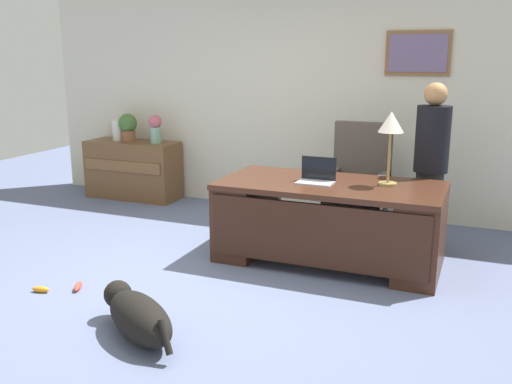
% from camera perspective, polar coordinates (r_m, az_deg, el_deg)
% --- Properties ---
extents(ground_plane, '(12.00, 12.00, 0.00)m').
position_cam_1_polar(ground_plane, '(4.82, -5.03, -9.13)').
color(ground_plane, slate).
extents(back_wall, '(7.00, 0.16, 2.70)m').
position_cam_1_polar(back_wall, '(6.87, 4.89, 9.38)').
color(back_wall, beige).
rests_on(back_wall, ground_plane).
extents(desk, '(1.99, 0.98, 0.74)m').
position_cam_1_polar(desk, '(5.20, 7.29, -2.72)').
color(desk, '#422316').
rests_on(desk, ground_plane).
extents(credenza, '(1.23, 0.50, 0.75)m').
position_cam_1_polar(credenza, '(7.68, -12.22, 2.21)').
color(credenza, brown).
rests_on(credenza, ground_plane).
extents(armchair, '(0.60, 0.59, 1.17)m').
position_cam_1_polar(armchair, '(6.04, 10.23, 0.53)').
color(armchair, '#564C47').
rests_on(armchair, ground_plane).
extents(person_standing, '(0.32, 0.32, 1.61)m').
position_cam_1_polar(person_standing, '(5.66, 17.12, 2.52)').
color(person_standing, '#262323').
rests_on(person_standing, ground_plane).
extents(dog_lying, '(0.81, 0.64, 0.30)m').
position_cam_1_polar(dog_lying, '(3.99, -11.81, -12.04)').
color(dog_lying, black).
rests_on(dog_lying, ground_plane).
extents(laptop, '(0.32, 0.22, 0.22)m').
position_cam_1_polar(laptop, '(5.13, 6.12, 1.57)').
color(laptop, '#B2B5BA').
rests_on(laptop, desk).
extents(desk_lamp, '(0.22, 0.22, 0.65)m').
position_cam_1_polar(desk_lamp, '(5.05, 13.39, 6.38)').
color(desk_lamp, '#9E8447').
rests_on(desk_lamp, desk).
extents(vase_with_flowers, '(0.17, 0.17, 0.36)m').
position_cam_1_polar(vase_with_flowers, '(7.39, -10.08, 6.41)').
color(vase_with_flowers, '#86B89B').
rests_on(vase_with_flowers, credenza).
extents(vase_empty, '(0.14, 0.14, 0.27)m').
position_cam_1_polar(vase_empty, '(7.72, -13.70, 6.05)').
color(vase_empty, silver).
rests_on(vase_empty, credenza).
extents(potted_plant, '(0.24, 0.24, 0.36)m').
position_cam_1_polar(potted_plant, '(7.62, -12.74, 6.47)').
color(potted_plant, brown).
rests_on(potted_plant, credenza).
extents(dog_toy_bone, '(0.15, 0.08, 0.05)m').
position_cam_1_polar(dog_toy_bone, '(4.94, -20.80, -9.13)').
color(dog_toy_bone, orange).
rests_on(dog_toy_bone, ground_plane).
extents(dog_toy_plush, '(0.12, 0.18, 0.05)m').
position_cam_1_polar(dog_toy_plush, '(4.90, -17.43, -9.02)').
color(dog_toy_plush, '#E53F33').
rests_on(dog_toy_plush, ground_plane).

